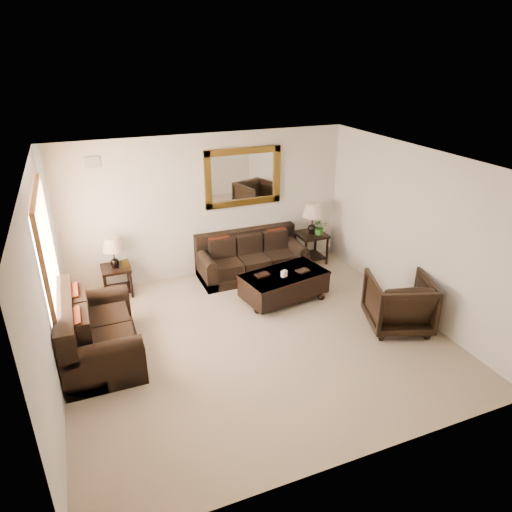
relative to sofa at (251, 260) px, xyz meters
name	(u,v)px	position (x,y,z in m)	size (l,w,h in m)	color
room	(256,258)	(-0.73, -2.10, 1.05)	(5.51, 5.01, 2.71)	#826D59
window	(47,250)	(-3.43, -1.20, 1.25)	(0.07, 1.96, 1.66)	white
mirror	(243,177)	(0.00, 0.37, 1.55)	(1.50, 0.06, 1.10)	#4F360F
air_vent	(92,162)	(-2.63, 0.38, 2.05)	(0.25, 0.02, 0.18)	#999999
sofa	(251,260)	(0.00, 0.00, 0.00)	(2.04, 0.88, 0.84)	black
loveseat	(95,335)	(-3.01, -1.66, 0.06)	(1.03, 1.73, 0.97)	black
end_table_left	(114,258)	(-2.51, 0.11, 0.41)	(0.50, 0.50, 1.10)	black
end_table_right	(312,224)	(1.36, 0.08, 0.52)	(0.57, 0.57, 1.26)	black
coffee_table	(284,283)	(0.18, -1.13, 0.01)	(1.59, 1.05, 0.62)	black
armchair	(399,300)	(1.47, -2.60, 0.17)	(0.92, 0.86, 0.95)	black
potted_plant	(320,228)	(1.48, -0.03, 0.45)	(0.30, 0.33, 0.26)	#25521C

